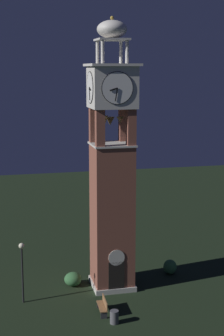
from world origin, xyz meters
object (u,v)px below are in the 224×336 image
object	(u,v)px
trash_bin	(114,317)
park_bench	(103,306)
clock_tower	(112,177)
lamp_post	(22,262)

from	to	relation	value
trash_bin	park_bench	bearing A→B (deg)	105.25
trash_bin	clock_tower	bearing A→B (deg)	78.23
park_bench	lamp_post	xyz separation A→B (m)	(-4.71, 2.62, 2.30)
lamp_post	trash_bin	bearing A→B (deg)	-38.37
clock_tower	trash_bin	bearing A→B (deg)	-101.77
park_bench	lamp_post	size ratio (longest dim) A/B	0.40
lamp_post	trash_bin	xyz separation A→B (m)	(5.09, -4.03, -2.38)
clock_tower	park_bench	world-z (taller)	clock_tower
park_bench	trash_bin	xyz separation A→B (m)	(0.39, -1.41, -0.08)
park_bench	lamp_post	world-z (taller)	lamp_post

